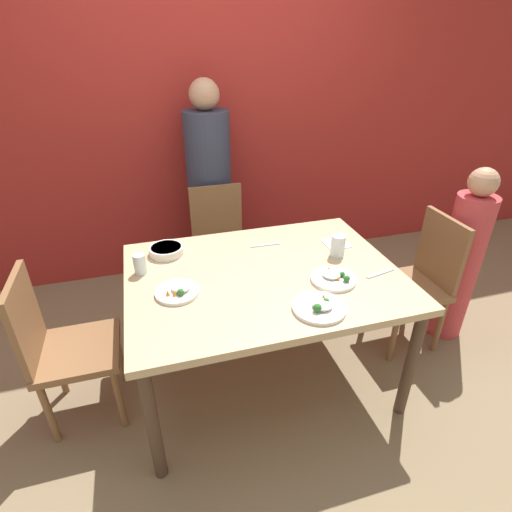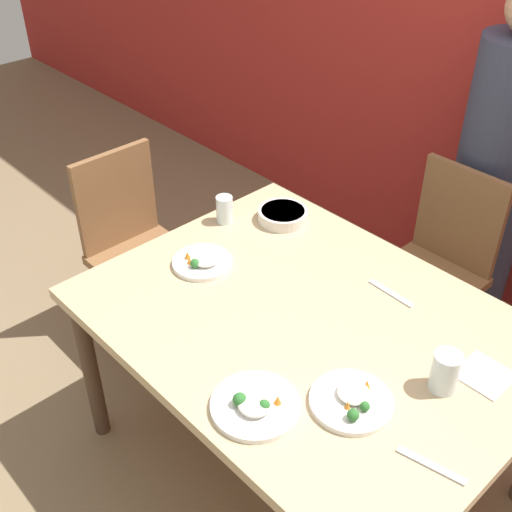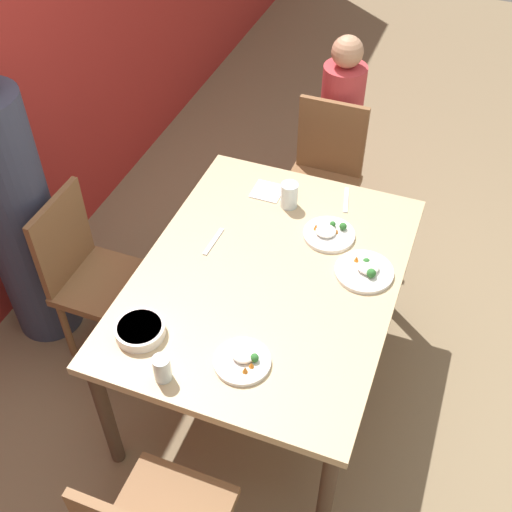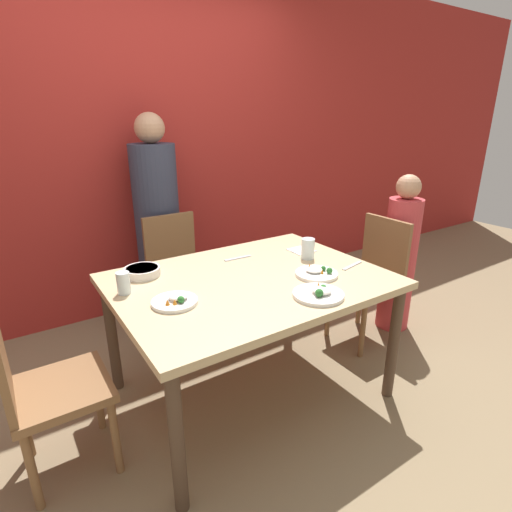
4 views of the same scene
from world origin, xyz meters
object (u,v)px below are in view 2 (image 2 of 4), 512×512
Objects in this scene: person_adult at (492,185)px; plate_rice_adult at (352,400)px; chair_adult_spot at (437,264)px; glass_water_tall at (224,209)px; bowl_curry at (283,215)px.

plate_rice_adult is at bearing -74.60° from person_adult.
chair_adult_spot is at bearing -90.00° from person_adult.
glass_water_tall is (-0.94, 0.35, 0.04)m from plate_rice_adult.
bowl_curry is (-0.41, -0.52, 0.28)m from chair_adult_spot.
person_adult reaches higher than glass_water_tall.
plate_rice_adult is (0.38, -1.38, 0.02)m from person_adult.
bowl_curry is (-0.41, -0.86, 0.03)m from person_adult.
glass_water_tall is (-0.56, -0.69, 0.31)m from chair_adult_spot.
person_adult is at bearing 64.48° from bowl_curry.
person_adult is 1.17m from glass_water_tall.
glass_water_tall reaches higher than plate_rice_adult.
glass_water_tall is (-0.56, -1.03, 0.06)m from person_adult.
chair_adult_spot is 0.72m from bowl_curry.
plate_rice_adult is at bearing -69.95° from chair_adult_spot.
chair_adult_spot reaches higher than glass_water_tall.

